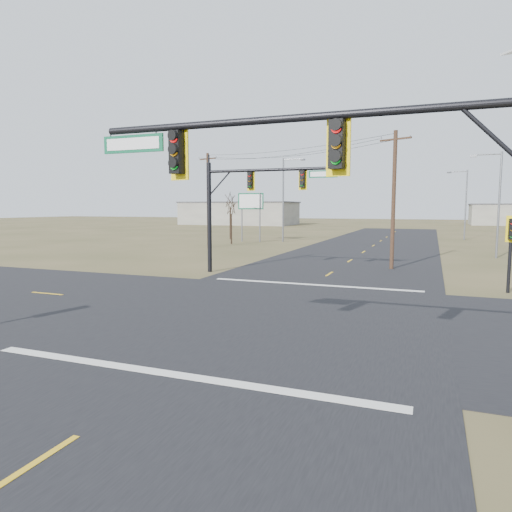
{
  "coord_description": "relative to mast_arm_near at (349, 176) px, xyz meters",
  "views": [
    {
      "loc": [
        6.24,
        -17.55,
        4.42
      ],
      "look_at": [
        -0.94,
        1.0,
        2.28
      ],
      "focal_mm": 32.0,
      "sensor_mm": 36.0,
      "label": 1
    }
  ],
  "objects": [
    {
      "name": "bare_tree_a",
      "position": [
        -20.82,
        39.98,
        -0.58
      ],
      "size": [
        2.68,
        2.68,
        5.71
      ],
      "rotation": [
        0.0,
        0.0,
        0.16
      ],
      "color": "black",
      "rests_on": "ground"
    },
    {
      "name": "ground",
      "position": [
        -4.51,
        7.5,
        -5.1
      ],
      "size": [
        320.0,
        320.0,
        0.0
      ],
      "primitive_type": "plane",
      "color": "brown",
      "rests_on": "ground"
    },
    {
      "name": "stop_bar_near",
      "position": [
        -4.51,
        -0.0,
        -5.07
      ],
      "size": [
        12.0,
        0.4,
        0.01
      ],
      "primitive_type": "cube",
      "color": "silver",
      "rests_on": "road_ns"
    },
    {
      "name": "mast_arm_far",
      "position": [
        -9.52,
        17.73,
        0.22
      ],
      "size": [
        9.11,
        0.44,
        7.38
      ],
      "rotation": [
        0.0,
        0.0,
        -0.08
      ],
      "color": "black",
      "rests_on": "ground"
    },
    {
      "name": "utility_pole_near",
      "position": [
        -0.9,
        23.64,
        -0.05
      ],
      "size": [
        2.22,
        1.08,
        9.72
      ],
      "rotation": [
        0.0,
        0.0,
        -0.42
      ],
      "color": "#472D1E",
      "rests_on": "ground"
    },
    {
      "name": "pedestal_signal_ne",
      "position": [
        5.51,
        16.22,
        -2.13
      ],
      "size": [
        0.57,
        0.49,
        4.01
      ],
      "rotation": [
        0.0,
        0.0,
        0.04
      ],
      "color": "black",
      "rests_on": "ground"
    },
    {
      "name": "bare_tree_b",
      "position": [
        -24.33,
        47.42,
        0.41
      ],
      "size": [
        2.84,
        2.84,
        6.89
      ],
      "rotation": [
        0.0,
        0.0,
        -0.05
      ],
      "color": "black",
      "rests_on": "ground"
    },
    {
      "name": "utility_pole_far",
      "position": [
        -21.14,
        34.6,
        0.18
      ],
      "size": [
        2.37,
        1.0,
        10.2
      ],
      "rotation": [
        0.0,
        0.0,
        -0.36
      ],
      "color": "#472D1E",
      "rests_on": "ground"
    },
    {
      "name": "streetlight_a",
      "position": [
        6.82,
        34.35,
        0.03
      ],
      "size": [
        2.55,
        0.28,
        9.13
      ],
      "rotation": [
        0.0,
        0.0,
        -0.12
      ],
      "color": "slate",
      "rests_on": "ground"
    },
    {
      "name": "warehouse_left",
      "position": [
        -44.51,
        97.5,
        -2.35
      ],
      "size": [
        28.0,
        14.0,
        5.5
      ],
      "primitive_type": "cube",
      "color": "#A39F90",
      "rests_on": "ground"
    },
    {
      "name": "road_ew",
      "position": [
        -4.51,
        7.5,
        -5.09
      ],
      "size": [
        160.0,
        14.0,
        0.02
      ],
      "primitive_type": "cube",
      "color": "black",
      "rests_on": "ground"
    },
    {
      "name": "highway_sign",
      "position": [
        -20.05,
        44.38,
        -0.71
      ],
      "size": [
        3.29,
        0.56,
        6.21
      ],
      "rotation": [
        0.0,
        0.0,
        0.14
      ],
      "color": "slate",
      "rests_on": "ground"
    },
    {
      "name": "stop_bar_far",
      "position": [
        -4.51,
        15.0,
        -5.07
      ],
      "size": [
        12.0,
        0.4,
        0.01
      ],
      "primitive_type": "cube",
      "color": "silver",
      "rests_on": "road_ns"
    },
    {
      "name": "streetlight_c",
      "position": [
        -15.88,
        45.6,
        0.84
      ],
      "size": [
        2.96,
        0.48,
        10.57
      ],
      "rotation": [
        0.0,
        0.0,
        -0.42
      ],
      "color": "slate",
      "rests_on": "ground"
    },
    {
      "name": "streetlight_b",
      "position": [
        5.63,
        58.04,
        0.18
      ],
      "size": [
        2.63,
        0.39,
        9.4
      ],
      "rotation": [
        0.0,
        0.0,
        0.34
      ],
      "color": "slate",
      "rests_on": "ground"
    },
    {
      "name": "road_ns",
      "position": [
        -4.51,
        7.5,
        -5.09
      ],
      "size": [
        14.0,
        160.0,
        0.02
      ],
      "primitive_type": "cube",
      "color": "black",
      "rests_on": "ground"
    },
    {
      "name": "mast_arm_near",
      "position": [
        0.0,
        0.0,
        0.0
      ],
      "size": [
        10.34,
        0.49,
        6.99
      ],
      "rotation": [
        0.0,
        0.0,
        -0.17
      ],
      "color": "black",
      "rests_on": "ground"
    }
  ]
}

